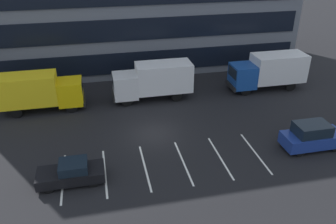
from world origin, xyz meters
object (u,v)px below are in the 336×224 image
object	(u,v)px
box_truck_blue	(269,70)
box_truck_white	(154,80)
suv_navy	(312,136)
box_truck_yellow_all	(38,91)
sedan_black	(72,173)

from	to	relation	value
box_truck_blue	box_truck_white	size ratio (longest dim) A/B	1.02
box_truck_white	suv_navy	world-z (taller)	box_truck_white
box_truck_yellow_all	suv_navy	bearing A→B (deg)	-27.76
box_truck_blue	box_truck_white	world-z (taller)	box_truck_blue
sedan_black	box_truck_yellow_all	bearing A→B (deg)	105.31
suv_navy	box_truck_yellow_all	bearing A→B (deg)	152.24
box_truck_blue	suv_navy	xyz separation A→B (m)	(-1.91, -11.07, -1.05)
suv_navy	sedan_black	distance (m)	17.74
sedan_black	box_truck_blue	bearing A→B (deg)	30.04
box_truck_white	suv_navy	size ratio (longest dim) A/B	1.66
box_truck_blue	suv_navy	bearing A→B (deg)	-99.79
box_truck_blue	sedan_black	bearing A→B (deg)	-149.96
suv_navy	sedan_black	xyz separation A→B (m)	(-17.74, -0.29, -0.28)
box_truck_yellow_all	box_truck_white	size ratio (longest dim) A/B	0.98
box_truck_white	box_truck_yellow_all	bearing A→B (deg)	-178.77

